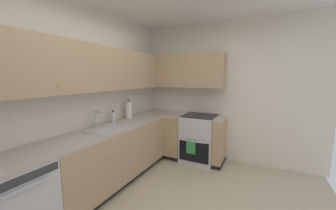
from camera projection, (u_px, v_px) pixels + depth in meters
The scene contains 14 objects.
wall_back at pixel (72, 99), 2.62m from camera, with size 4.20×0.05×2.64m, color silver.
wall_right at pixel (226, 92), 3.72m from camera, with size 0.05×3.36×2.64m, color silver.
dishwasher at pixel (11, 209), 1.76m from camera, with size 0.60×0.63×0.85m.
lower_cabinets_back at pixel (114, 156), 2.96m from camera, with size 2.09×0.62×0.85m.
countertop_back at pixel (112, 128), 2.89m from camera, with size 3.29×0.60×0.04m, color #B7A89E.
lower_cabinets_right at pixel (190, 138), 3.82m from camera, with size 0.62×1.08×0.85m.
countertop_right at pixel (191, 116), 3.76m from camera, with size 0.60×1.08×0.03m.
oven_range at pixel (199, 138), 3.75m from camera, with size 0.68×0.62×1.03m.
upper_cabinets_back at pixel (94, 69), 2.69m from camera, with size 2.97×0.34×0.63m.
upper_cabinets_right at pixel (183, 71), 3.86m from camera, with size 0.32×1.63×0.63m.
sink at pixel (108, 132), 2.77m from camera, with size 0.55×0.40×0.10m.
faucet at pixel (96, 118), 2.84m from camera, with size 0.07×0.16×0.24m.
soap_bottle at pixel (113, 117), 3.16m from camera, with size 0.06×0.06×0.19m.
paper_towel_roll at pixel (129, 110), 3.47m from camera, with size 0.11×0.11×0.35m.
Camera 1 is at (-1.75, -0.67, 1.61)m, focal length 20.86 mm.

